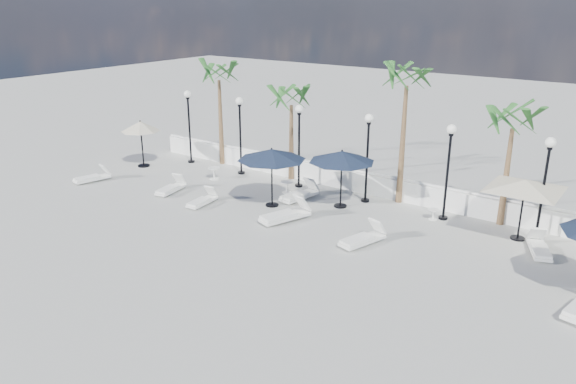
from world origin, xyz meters
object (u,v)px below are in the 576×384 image
Objects in this scene: lounger_6 at (539,248)px; parasol_cream_sq_b at (526,180)px; lounger_0 at (92,177)px; parasol_navy_mid at (342,157)px; lounger_2 at (171,188)px; parasol_cream_small at (141,127)px; lounger_5 at (363,238)px; lounger_1 at (299,194)px; parasol_navy_left at (272,155)px; lounger_4 at (285,214)px; lounger_3 at (202,200)px.

lounger_6 is 0.38× the size of parasol_cream_sq_b.
lounger_0 is 0.66× the size of parasol_navy_mid.
parasol_cream_small reaches higher than lounger_2.
lounger_5 is 0.40× the size of parasol_cream_sq_b.
lounger_0 is at bearing -89.92° from parasol_cream_small.
parasol_navy_mid is (7.18, 2.89, 1.96)m from lounger_2.
lounger_0 is 1.00× the size of lounger_2.
lounger_1 is 0.71× the size of parasol_navy_left.
parasol_navy_mid is 0.57× the size of parasol_cream_sq_b.
lounger_1 is 0.74× the size of parasol_navy_mid.
lounger_5 is 6.11m from parasol_cream_sq_b.
lounger_4 is 3.41m from parasol_navy_mid.
parasol_cream_sq_b reaches higher than lounger_3.
parasol_navy_mid is at bearing 4.07° from parasol_cream_small.
parasol_navy_mid is 11.47m from parasol_cream_small.
parasol_cream_small is (-14.04, 2.04, 1.86)m from lounger_5.
parasol_navy_mid is at bearing 89.34° from lounger_4.
lounger_0 is 6.59m from lounger_3.
lounger_0 is at bearing -160.79° from parasol_navy_mid.
lounger_4 is at bearing 20.66° from lounger_0.
lounger_2 is 0.74× the size of parasol_cream_small.
lounger_3 is (-2.99, -2.96, -0.04)m from lounger_1.
parasol_navy_left is at bearing -103.27° from lounger_1.
lounger_5 is at bearing -14.07° from parasol_navy_left.
lounger_1 is 0.42× the size of parasol_cream_sq_b.
parasol_cream_sq_b reaches higher than lounger_5.
lounger_2 is at bearing 27.78° from lounger_0.
lounger_1 is 0.83× the size of parasol_cream_small.
parasol_navy_mid is 1.13× the size of parasol_cream_small.
parasol_navy_mid is at bearing 148.84° from lounger_5.
lounger_2 is 14.82m from parasol_cream_sq_b.
lounger_4 is at bearing -36.05° from parasol_navy_left.
parasol_cream_sq_b is at bearing 12.58° from lounger_3.
parasol_navy_left is 9.06m from parasol_cream_small.
lounger_0 is 19.77m from lounger_6.
lounger_2 is at bearing -26.02° from parasol_cream_small.
lounger_5 is 1.08× the size of lounger_6.
lounger_2 is 2.31m from lounger_3.
lounger_1 is at bearing 68.51° from parasol_navy_left.
parasol_navy_left reaches higher than lounger_1.
parasol_navy_mid reaches higher than lounger_1.
lounger_1 reaches higher than lounger_2.
lounger_4 reaches higher than lounger_5.
lounger_1 reaches higher than lounger_6.
lounger_2 is at bearing -158.66° from lounger_4.
parasol_navy_mid reaches higher than lounger_2.
parasol_navy_left reaches higher than lounger_2.
lounger_0 is 14.08m from lounger_5.
lounger_4 is 10.80m from parasol_cream_small.
lounger_3 is 0.92× the size of lounger_6.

